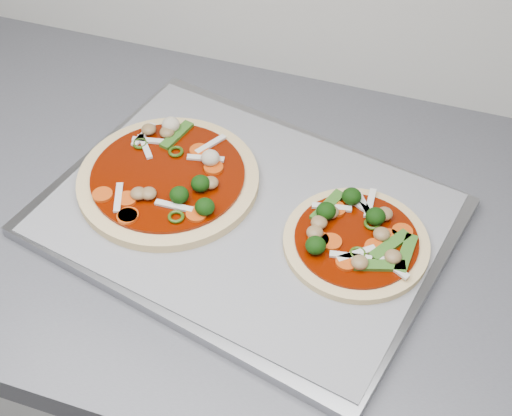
% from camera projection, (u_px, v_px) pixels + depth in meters
% --- Properties ---
extents(baking_tray, '(0.54, 0.45, 0.02)m').
position_uv_depth(baking_tray, '(245.00, 217.00, 0.88)').
color(baking_tray, gray).
rests_on(baking_tray, countertop).
extents(parchment, '(0.51, 0.42, 0.00)m').
position_uv_depth(parchment, '(245.00, 213.00, 0.88)').
color(parchment, gray).
rests_on(parchment, baking_tray).
extents(pizza_left, '(0.32, 0.32, 0.04)m').
position_uv_depth(pizza_left, '(169.00, 178.00, 0.90)').
color(pizza_left, '#F0D588').
rests_on(pizza_left, parchment).
extents(pizza_right, '(0.18, 0.18, 0.03)m').
position_uv_depth(pizza_right, '(355.00, 238.00, 0.83)').
color(pizza_right, '#F0D588').
rests_on(pizza_right, parchment).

